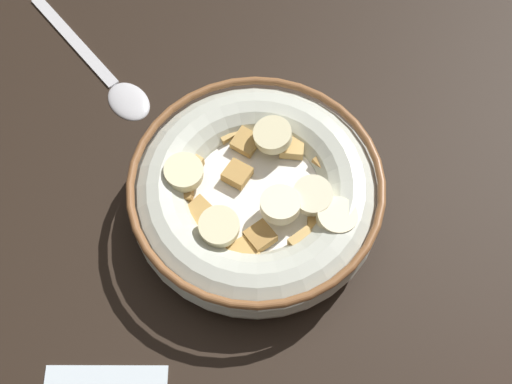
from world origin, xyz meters
TOP-DOWN VIEW (x-y plane):
  - ground_plane at (0.00, 0.00)cm, footprint 102.48×102.48cm
  - cereal_bowl at (0.02, 0.01)cm, footprint 18.40×18.40cm
  - spoon at (-15.61, -6.55)cm, footprint 16.46×6.73cm

SIDE VIEW (x-z plane):
  - ground_plane at x=0.00cm, z-range -2.00..0.00cm
  - spoon at x=-15.61cm, z-range -0.07..0.73cm
  - cereal_bowl at x=0.02cm, z-range -0.12..5.20cm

